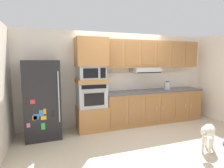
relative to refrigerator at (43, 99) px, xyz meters
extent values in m
plane|color=beige|center=(2.06, -0.68, -0.88)|extent=(9.60, 9.60, 0.00)
cube|color=silver|center=(2.06, 0.43, 0.37)|extent=(6.20, 0.12, 2.50)
cube|color=black|center=(0.00, 0.00, 0.00)|extent=(0.76, 0.70, 1.76)
cylinder|color=silver|center=(0.33, -0.37, 0.10)|extent=(0.02, 0.02, 1.10)
cube|color=green|center=(-0.01, -0.35, -0.52)|extent=(0.08, 0.01, 0.14)
cube|color=pink|center=(-0.30, -0.35, -0.46)|extent=(0.07, 0.01, 0.09)
cube|color=#337FDB|center=(-0.03, -0.35, -0.22)|extent=(0.09, 0.01, 0.12)
cube|color=orange|center=(0.04, -0.35, -0.19)|extent=(0.05, 0.01, 0.12)
cube|color=black|center=(0.19, -0.35, -0.25)|extent=(0.07, 0.01, 0.15)
cube|color=#337FDB|center=(-0.14, -0.35, -0.29)|extent=(0.11, 0.01, 0.12)
cube|color=orange|center=(-0.17, -0.35, -0.32)|extent=(0.09, 0.01, 0.09)
cube|color=red|center=(-0.19, -0.35, 0.03)|extent=(0.09, 0.01, 0.09)
cube|color=gold|center=(0.01, -0.35, -0.33)|extent=(0.11, 0.01, 0.08)
cube|color=#A8703D|center=(1.14, 0.07, -0.58)|extent=(0.74, 0.62, 0.60)
cube|color=#A8AAAF|center=(1.14, 0.07, 0.02)|extent=(0.70, 0.58, 0.60)
cube|color=black|center=(1.14, -0.23, -0.04)|extent=(0.49, 0.01, 0.30)
cube|color=black|center=(1.14, -0.23, 0.26)|extent=(0.59, 0.01, 0.09)
cylinder|color=#A8AAAF|center=(1.14, -0.25, 0.16)|extent=(0.56, 0.02, 0.02)
cube|color=#A8703D|center=(1.14, 0.07, 0.37)|extent=(0.74, 0.62, 0.10)
cube|color=#A8AAAF|center=(1.14, 0.07, 0.58)|extent=(0.64, 0.53, 0.32)
cube|color=black|center=(1.07, -0.20, 0.58)|extent=(0.35, 0.01, 0.22)
cube|color=black|center=(1.37, -0.20, 0.58)|extent=(0.13, 0.01, 0.24)
cube|color=#A8703D|center=(1.14, 0.07, 1.08)|extent=(0.74, 0.62, 0.68)
cube|color=#A8703D|center=(2.95, 0.07, -0.44)|extent=(2.88, 0.60, 0.88)
cube|color=#9A6738|center=(1.75, -0.24, -0.42)|extent=(0.40, 0.01, 0.70)
cylinder|color=#BCBCC1|center=(1.90, -0.25, -0.42)|extent=(0.01, 0.01, 0.12)
cube|color=#9A6738|center=(2.23, -0.24, -0.42)|extent=(0.40, 0.01, 0.70)
cylinder|color=#BCBCC1|center=(2.09, -0.25, -0.42)|extent=(0.01, 0.01, 0.12)
cube|color=#9A6738|center=(2.71, -0.24, -0.42)|extent=(0.40, 0.01, 0.70)
cylinder|color=#BCBCC1|center=(2.86, -0.25, -0.42)|extent=(0.01, 0.01, 0.12)
cube|color=#9A6738|center=(3.19, -0.24, -0.42)|extent=(0.40, 0.01, 0.70)
cylinder|color=#BCBCC1|center=(3.05, -0.25, -0.42)|extent=(0.01, 0.01, 0.12)
cube|color=#9A6738|center=(3.67, -0.24, -0.42)|extent=(0.40, 0.01, 0.70)
cylinder|color=#BCBCC1|center=(3.81, -0.25, -0.42)|extent=(0.01, 0.01, 0.12)
cube|color=#9A6738|center=(4.15, -0.24, -0.42)|extent=(0.40, 0.01, 0.70)
cylinder|color=#BCBCC1|center=(4.01, -0.25, -0.42)|extent=(0.01, 0.01, 0.12)
cube|color=#4C4C51|center=(2.95, 0.07, 0.02)|extent=(2.92, 0.64, 0.04)
cube|color=white|center=(2.95, 0.36, 0.29)|extent=(2.92, 0.02, 0.50)
cube|color=#A8703D|center=(2.95, 0.20, 1.05)|extent=(2.88, 0.34, 0.74)
cube|color=#A8AAAF|center=(2.69, 0.13, 0.61)|extent=(0.76, 0.48, 0.14)
cube|color=black|center=(2.69, -0.09, 0.56)|extent=(0.72, 0.04, 0.02)
cube|color=#9A6738|center=(1.75, 0.02, 1.05)|extent=(0.40, 0.01, 0.63)
cube|color=#9A6738|center=(2.23, 0.02, 1.05)|extent=(0.40, 0.01, 0.63)
cube|color=#9A6738|center=(2.71, 0.02, 1.05)|extent=(0.40, 0.01, 0.63)
cube|color=#9A6738|center=(3.19, 0.02, 1.05)|extent=(0.40, 0.01, 0.63)
cube|color=#9A6738|center=(3.67, 0.02, 1.05)|extent=(0.40, 0.01, 0.63)
cube|color=#9A6738|center=(4.15, 0.02, 1.05)|extent=(0.40, 0.01, 0.63)
cylinder|color=yellow|center=(2.07, -0.06, 0.05)|extent=(0.04, 0.10, 0.03)
cylinder|color=silver|center=(2.18, -0.05, 0.05)|extent=(0.02, 0.12, 0.01)
cylinder|color=#A8AAAF|center=(3.36, 0.02, 0.15)|extent=(0.17, 0.17, 0.22)
cylinder|color=black|center=(3.36, 0.02, 0.27)|extent=(0.10, 0.10, 0.02)
ellipsoid|color=beige|center=(3.04, -1.78, -0.47)|extent=(0.47, 0.41, 0.22)
sphere|color=beige|center=(2.80, -1.93, -0.41)|extent=(0.17, 0.17, 0.17)
ellipsoid|color=gray|center=(2.72, -1.98, -0.43)|extent=(0.12, 0.11, 0.06)
cone|color=beige|center=(2.84, -1.97, -0.33)|extent=(0.05, 0.05, 0.05)
cone|color=beige|center=(2.78, -1.87, -0.33)|extent=(0.05, 0.05, 0.05)
cylinder|color=beige|center=(3.26, -1.63, -0.45)|extent=(0.12, 0.09, 0.10)
cylinder|color=beige|center=(2.95, -1.90, -0.73)|extent=(0.05, 0.05, 0.30)
cylinder|color=beige|center=(2.88, -1.80, -0.73)|extent=(0.05, 0.05, 0.30)
cylinder|color=beige|center=(3.19, -1.75, -0.73)|extent=(0.05, 0.05, 0.30)
cylinder|color=beige|center=(3.13, -1.65, -0.73)|extent=(0.05, 0.05, 0.30)
camera|label=1|loc=(0.12, -4.38, 0.88)|focal=29.45mm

